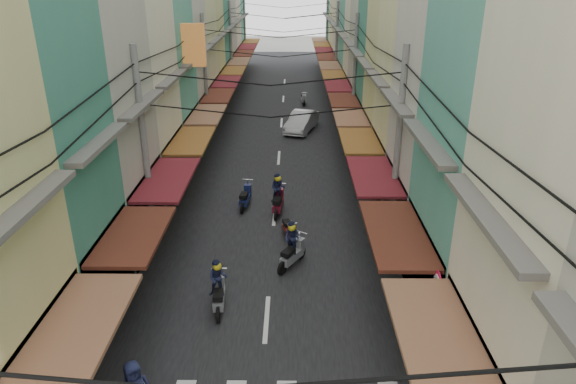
# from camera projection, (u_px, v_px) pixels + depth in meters

# --- Properties ---
(ground) EXTENTS (160.00, 160.00, 0.00)m
(ground) POSITION_uv_depth(u_px,v_px,m) (269.00, 285.00, 18.76)
(ground) COLOR slate
(ground) RESTS_ON ground
(road) EXTENTS (10.00, 80.00, 0.02)m
(road) POSITION_uv_depth(u_px,v_px,m) (281.00, 130.00, 37.13)
(road) COLOR black
(road) RESTS_ON ground
(sidewalk_left) EXTENTS (3.00, 80.00, 0.06)m
(sidewalk_left) POSITION_uv_depth(u_px,v_px,m) (191.00, 130.00, 37.18)
(sidewalk_left) COLOR gray
(sidewalk_left) RESTS_ON ground
(sidewalk_right) EXTENTS (3.00, 80.00, 0.06)m
(sidewalk_right) POSITION_uv_depth(u_px,v_px,m) (371.00, 130.00, 37.07)
(sidewalk_right) COLOR gray
(sidewalk_right) RESTS_ON ground
(utility_poles) EXTENTS (10.20, 66.13, 8.20)m
(utility_poles) POSITION_uv_depth(u_px,v_px,m) (278.00, 46.00, 29.96)
(utility_poles) COLOR gray
(utility_poles) RESTS_ON ground
(white_car) EXTENTS (5.32, 3.32, 1.75)m
(white_car) POSITION_uv_depth(u_px,v_px,m) (301.00, 131.00, 37.01)
(white_car) COLOR silver
(white_car) RESTS_ON ground
(bicycle) EXTENTS (1.49, 0.60, 1.01)m
(bicycle) POSITION_uv_depth(u_px,v_px,m) (451.00, 246.00, 21.45)
(bicycle) COLOR black
(bicycle) RESTS_ON ground
(moving_scooters) EXTENTS (3.85, 31.27, 2.01)m
(moving_scooters) POSITION_uv_depth(u_px,v_px,m) (273.00, 208.00, 23.60)
(moving_scooters) COLOR black
(moving_scooters) RESTS_ON ground
(parked_scooters) EXTENTS (12.79, 13.60, 0.96)m
(parked_scooters) POSITION_uv_depth(u_px,v_px,m) (398.00, 346.00, 15.00)
(parked_scooters) COLOR black
(parked_scooters) RESTS_ON ground
(pedestrians) EXTENTS (11.60, 20.73, 2.20)m
(pedestrians) POSITION_uv_depth(u_px,v_px,m) (167.00, 237.00, 20.04)
(pedestrians) COLOR black
(pedestrians) RESTS_ON ground
(market_umbrella) EXTENTS (2.45, 2.45, 2.59)m
(market_umbrella) POSITION_uv_depth(u_px,v_px,m) (504.00, 352.00, 12.12)
(market_umbrella) COLOR #B2B2B7
(market_umbrella) RESTS_ON ground
(traffic_sign) EXTENTS (0.10, 0.69, 3.14)m
(traffic_sign) POSITION_uv_depth(u_px,v_px,m) (436.00, 298.00, 14.07)
(traffic_sign) COLOR gray
(traffic_sign) RESTS_ON ground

